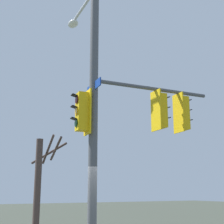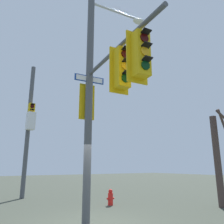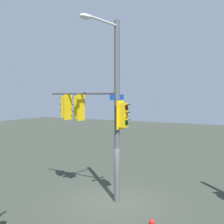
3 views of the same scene
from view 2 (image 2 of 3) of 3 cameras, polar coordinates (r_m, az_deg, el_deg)
name	(u,v)px [view 2 (image 2 of 3)]	position (r m, az deg, el deg)	size (l,w,h in m)	color
main_signal_pole_assembly	(101,83)	(7.32, -2.72, 7.52)	(3.12, 4.73, 8.29)	#4C4F54
secondary_pole_assembly	(29,124)	(14.49, -20.44, -2.92)	(0.47, 0.82, 8.11)	#4C4F54
bare_tree_behind_pole	(219,155)	(11.74, 25.73, -9.89)	(2.22, 1.52, 4.40)	#453632
fire_hydrant_fallback	(110,198)	(11.34, -0.39, -21.07)	(0.38, 0.24, 0.73)	red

